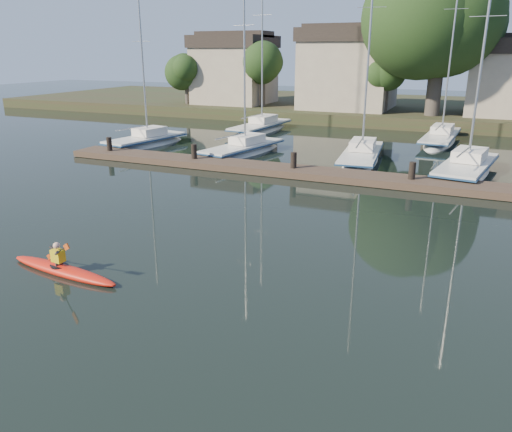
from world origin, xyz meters
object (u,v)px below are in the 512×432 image
at_px(sailboat_2, 361,164).
at_px(sailboat_6, 440,145).
at_px(sailboat_3, 465,178).
at_px(kayak, 62,268).
at_px(sailboat_5, 260,134).
at_px(sailboat_1, 243,157).
at_px(sailboat_0, 146,148).
at_px(dock, 349,176).

relative_size(sailboat_2, sailboat_6, 0.96).
relative_size(sailboat_2, sailboat_3, 1.07).
height_order(kayak, sailboat_5, sailboat_5).
relative_size(sailboat_1, sailboat_6, 0.87).
distance_m(sailboat_0, sailboat_2, 14.76).
relative_size(sailboat_0, sailboat_3, 0.88).
relative_size(dock, sailboat_2, 2.33).
relative_size(sailboat_1, sailboat_5, 0.87).
height_order(sailboat_3, sailboat_6, sailboat_6).
height_order(sailboat_1, sailboat_6, sailboat_6).
bearing_deg(sailboat_3, sailboat_1, -172.19).
relative_size(kayak, sailboat_0, 0.35).
distance_m(dock, sailboat_1, 8.84).
relative_size(dock, sailboat_1, 2.57).
bearing_deg(kayak, sailboat_1, 103.76).
xyz_separation_m(sailboat_2, sailboat_6, (3.83, 8.67, 0.01)).
bearing_deg(sailboat_0, sailboat_6, 37.27).
height_order(kayak, sailboat_1, sailboat_1).
xyz_separation_m(sailboat_0, sailboat_6, (18.57, 9.58, 0.02)).
xyz_separation_m(dock, sailboat_3, (5.36, 3.78, -0.41)).
xyz_separation_m(kayak, sailboat_0, (-10.07, 18.36, -0.36)).
xyz_separation_m(kayak, sailboat_1, (-2.69, 18.41, -0.34)).
distance_m(sailboat_2, sailboat_6, 9.48).
distance_m(sailboat_1, sailboat_6, 14.69).
relative_size(kayak, dock, 0.12).
distance_m(dock, sailboat_0, 15.74).
bearing_deg(sailboat_2, sailboat_3, -17.19).
xyz_separation_m(kayak, sailboat_6, (8.50, 27.94, -0.34)).
bearing_deg(sailboat_5, sailboat_1, -69.57).
bearing_deg(dock, sailboat_3, 35.22).
xyz_separation_m(sailboat_3, sailboat_6, (-2.00, 9.84, 0.03)).
height_order(kayak, dock, kayak).
bearing_deg(dock, sailboat_5, 128.56).
distance_m(dock, sailboat_2, 4.99).
bearing_deg(sailboat_6, dock, -100.43).
height_order(sailboat_2, sailboat_5, sailboat_5).
relative_size(sailboat_5, sailboat_6, 1.00).
bearing_deg(sailboat_2, sailboat_5, 134.88).
bearing_deg(sailboat_6, sailboat_3, -75.09).
bearing_deg(sailboat_2, sailboat_6, 60.30).
xyz_separation_m(dock, sailboat_1, (-7.83, 4.09, -0.38)).
height_order(dock, sailboat_1, sailboat_1).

